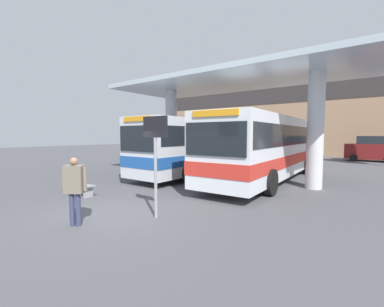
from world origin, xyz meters
The scene contains 9 objects.
ground_plane centered at (0.00, 0.00, 0.00)m, with size 100.00×100.00×0.00m, color #4C4C51.
townhouse_backdrop centered at (0.00, 27.62, 4.80)m, with size 40.00×0.58×8.24m.
station_canopy centered at (0.00, 7.76, 4.68)m, with size 13.39×5.62×5.40m.
transit_bus_left_bay centered at (-2.35, 9.00, 1.82)m, with size 2.81×11.50×3.26m.
transit_bus_center_bay centered at (1.73, 8.86, 1.84)m, with size 3.08×11.88×3.29m.
waiting_bench_near_pillar centered at (-3.16, 0.85, 0.35)m, with size 1.81×0.44×0.46m.
info_sign_platform centered at (1.36, 0.64, 2.09)m, with size 0.90×0.09×2.93m.
pedestrian_waiting centered at (0.12, -1.10, 1.11)m, with size 0.61×0.48×1.81m.
parked_car_street centered at (5.95, 23.69, 1.10)m, with size 4.16×2.05×2.30m.
Camera 1 is at (6.51, -4.62, 2.40)m, focal length 24.00 mm.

